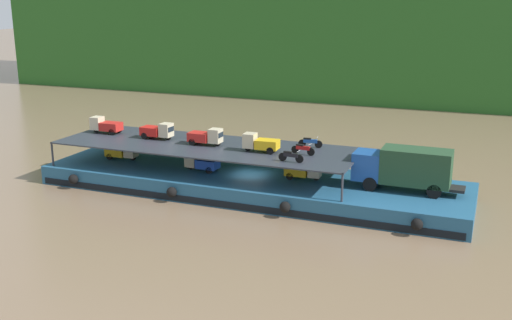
# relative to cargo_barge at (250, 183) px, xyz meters

# --- Properties ---
(ground_plane) EXTENTS (400.00, 400.00, 0.00)m
(ground_plane) POSITION_rel_cargo_barge_xyz_m (-0.00, 0.03, -0.75)
(ground_plane) COLOR #7F664C
(cargo_barge) EXTENTS (33.51, 9.14, 1.50)m
(cargo_barge) POSITION_rel_cargo_barge_xyz_m (0.00, 0.00, 0.00)
(cargo_barge) COLOR #23567A
(cargo_barge) RESTS_ON ground
(covered_lorry) EXTENTS (7.87, 2.35, 3.10)m
(covered_lorry) POSITION_rel_cargo_barge_xyz_m (11.77, 0.32, 2.44)
(covered_lorry) COLOR #1E4C99
(covered_lorry) RESTS_ON cargo_barge
(cargo_rack) EXTENTS (24.31, 7.72, 2.00)m
(cargo_rack) POSITION_rel_cargo_barge_xyz_m (-3.80, 0.03, 2.69)
(cargo_rack) COLOR #2D333D
(cargo_rack) RESTS_ON cargo_barge
(mini_truck_lower_stern) EXTENTS (2.78, 1.28, 1.38)m
(mini_truck_lower_stern) POSITION_rel_cargo_barge_xyz_m (-11.80, 0.18, 1.44)
(mini_truck_lower_stern) COLOR gold
(mini_truck_lower_stern) RESTS_ON cargo_barge
(mini_truck_lower_aft) EXTENTS (2.77, 1.25, 1.38)m
(mini_truck_lower_aft) POSITION_rel_cargo_barge_xyz_m (-3.96, -0.50, 1.44)
(mini_truck_lower_aft) COLOR #1E47B7
(mini_truck_lower_aft) RESTS_ON cargo_barge
(mini_truck_lower_mid) EXTENTS (2.79, 1.28, 1.38)m
(mini_truck_lower_mid) POSITION_rel_cargo_barge_xyz_m (4.31, 0.33, 1.44)
(mini_truck_lower_mid) COLOR gold
(mini_truck_lower_mid) RESTS_ON cargo_barge
(mini_truck_upper_stern) EXTENTS (2.76, 1.23, 1.38)m
(mini_truck_upper_stern) POSITION_rel_cargo_barge_xyz_m (-13.77, 0.75, 3.44)
(mini_truck_upper_stern) COLOR red
(mini_truck_upper_stern) RESTS_ON cargo_rack
(mini_truck_upper_mid) EXTENTS (2.78, 1.27, 1.38)m
(mini_truck_upper_mid) POSITION_rel_cargo_barge_xyz_m (-8.45, 0.49, 3.44)
(mini_truck_upper_mid) COLOR red
(mini_truck_upper_mid) RESTS_ON cargo_rack
(mini_truck_upper_fore) EXTENTS (2.75, 1.21, 1.38)m
(mini_truck_upper_fore) POSITION_rel_cargo_barge_xyz_m (-3.78, 0.05, 3.44)
(mini_truck_upper_fore) COLOR red
(mini_truck_upper_fore) RESTS_ON cargo_rack
(mini_truck_upper_bow) EXTENTS (2.78, 1.28, 1.38)m
(mini_truck_upper_bow) POSITION_rel_cargo_barge_xyz_m (1.02, -0.37, 3.44)
(mini_truck_upper_bow) COLOR gold
(mini_truck_upper_bow) RESTS_ON cargo_rack
(motorcycle_upper_port) EXTENTS (1.90, 0.55, 0.87)m
(motorcycle_upper_port) POSITION_rel_cargo_barge_xyz_m (4.11, -2.28, 3.18)
(motorcycle_upper_port) COLOR black
(motorcycle_upper_port) RESTS_ON cargo_rack
(motorcycle_upper_centre) EXTENTS (1.90, 0.55, 0.87)m
(motorcycle_upper_centre) POSITION_rel_cargo_barge_xyz_m (4.28, 0.03, 3.18)
(motorcycle_upper_centre) COLOR black
(motorcycle_upper_centre) RESTS_ON cargo_rack
(motorcycle_upper_stbd) EXTENTS (1.90, 0.55, 0.87)m
(motorcycle_upper_stbd) POSITION_rel_cargo_barge_xyz_m (4.14, 2.34, 3.18)
(motorcycle_upper_stbd) COLOR black
(motorcycle_upper_stbd) RESTS_ON cargo_rack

